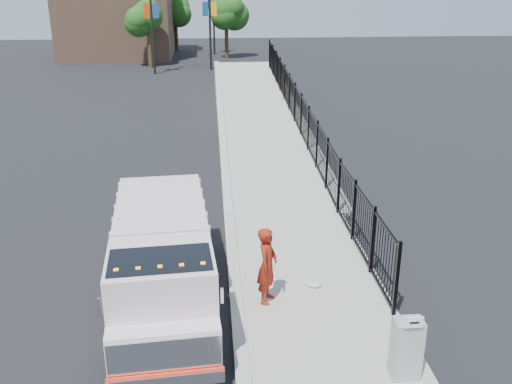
{
  "coord_description": "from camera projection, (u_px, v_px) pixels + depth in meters",
  "views": [
    {
      "loc": [
        -0.47,
        -12.88,
        7.4
      ],
      "look_at": [
        0.72,
        2.0,
        1.68
      ],
      "focal_mm": 40.0,
      "sensor_mm": 36.0,
      "label": 1
    }
  ],
  "objects": [
    {
      "name": "arrow_sign",
      "position": [
        414.0,
        322.0,
        10.36
      ],
      "size": [
        0.35,
        0.04,
        0.22
      ],
      "primitive_type": "cube",
      "color": "white",
      "rests_on": "utility_cabinet"
    },
    {
      "name": "light_pole_1",
      "position": [
        206.0,
        15.0,
        45.67
      ],
      "size": [
        3.78,
        0.22,
        8.0
      ],
      "color": "black",
      "rests_on": "ground"
    },
    {
      "name": "ramp",
      "position": [
        261.0,
        126.0,
        29.73
      ],
      "size": [
        3.95,
        24.06,
        3.19
      ],
      "primitive_type": "cube",
      "rotation": [
        0.06,
        0.0,
        0.0
      ],
      "color": "#9E998E",
      "rests_on": "ground"
    },
    {
      "name": "building",
      "position": [
        117.0,
        13.0,
        53.54
      ],
      "size": [
        10.0,
        10.0,
        8.0
      ],
      "primitive_type": "cube",
      "color": "#8C664C",
      "rests_on": "ground"
    },
    {
      "name": "tree_2",
      "position": [
        175.0,
        11.0,
        57.66
      ],
      "size": [
        3.02,
        3.02,
        5.51
      ],
      "color": "#382314",
      "rests_on": "ground"
    },
    {
      "name": "sidewalk",
      "position": [
        323.0,
        320.0,
        12.93
      ],
      "size": [
        3.55,
        12.0,
        0.12
      ],
      "primitive_type": "cube",
      "color": "#9E998E",
      "rests_on": "ground"
    },
    {
      "name": "debris",
      "position": [
        314.0,
        283.0,
        14.24
      ],
      "size": [
        0.38,
        0.38,
        0.1
      ],
      "primitive_type": "ellipsoid",
      "color": "silver",
      "rests_on": "sidewalk"
    },
    {
      "name": "light_pole_3",
      "position": [
        210.0,
        8.0,
        54.75
      ],
      "size": [
        3.77,
        0.22,
        8.0
      ],
      "color": "black",
      "rests_on": "ground"
    },
    {
      "name": "tree_0",
      "position": [
        148.0,
        19.0,
        46.91
      ],
      "size": [
        2.63,
        2.63,
        5.31
      ],
      "color": "#382314",
      "rests_on": "ground"
    },
    {
      "name": "light_pole_2",
      "position": [
        165.0,
        9.0,
        52.87
      ],
      "size": [
        3.77,
        0.22,
        8.0
      ],
      "color": "black",
      "rests_on": "ground"
    },
    {
      "name": "ground",
      "position": [
        234.0,
        281.0,
        14.67
      ],
      "size": [
        120.0,
        120.0,
        0.0
      ],
      "primitive_type": "plane",
      "color": "black",
      "rests_on": "ground"
    },
    {
      "name": "light_pole_0",
      "position": [
        156.0,
        17.0,
        43.66
      ],
      "size": [
        3.77,
        0.22,
        8.0
      ],
      "color": "black",
      "rests_on": "ground"
    },
    {
      "name": "truck",
      "position": [
        162.0,
        259.0,
        13.05
      ],
      "size": [
        2.7,
        6.92,
        2.32
      ],
      "rotation": [
        0.0,
        0.0,
        0.08
      ],
      "color": "black",
      "rests_on": "ground"
    },
    {
      "name": "curb",
      "position": [
        238.0,
        323.0,
        12.78
      ],
      "size": [
        0.3,
        12.0,
        0.16
      ],
      "primitive_type": "cube",
      "color": "#ADAAA3",
      "rests_on": "ground"
    },
    {
      "name": "iron_fence",
      "position": [
        301.0,
        128.0,
        25.79
      ],
      "size": [
        0.1,
        28.0,
        1.8
      ],
      "primitive_type": "cube",
      "color": "black",
      "rests_on": "ground"
    },
    {
      "name": "utility_cabinet",
      "position": [
        406.0,
        349.0,
        10.82
      ],
      "size": [
        0.55,
        0.4,
        1.25
      ],
      "primitive_type": "cube",
      "color": "gray",
      "rests_on": "sidewalk"
    },
    {
      "name": "worker",
      "position": [
        267.0,
        265.0,
        13.26
      ],
      "size": [
        0.67,
        0.8,
        1.88
      ],
      "primitive_type": "imported",
      "rotation": [
        0.0,
        0.0,
        1.19
      ],
      "color": "maroon",
      "rests_on": "sidewalk"
    },
    {
      "name": "tree_1",
      "position": [
        226.0,
        15.0,
        52.34
      ],
      "size": [
        2.52,
        2.52,
        5.26
      ],
      "color": "#382314",
      "rests_on": "ground"
    }
  ]
}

